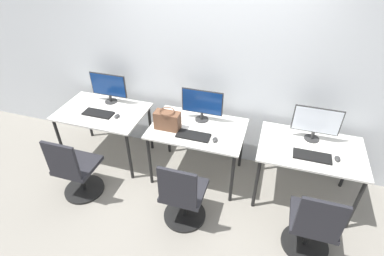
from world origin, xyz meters
name	(u,v)px	position (x,y,z in m)	size (l,w,h in m)	color
ground_plane	(188,194)	(0.00, 0.00, 0.00)	(20.00, 20.00, 0.00)	gray
wall_back	(210,61)	(0.00, 0.87, 1.40)	(12.00, 0.05, 2.80)	silver
desk_left	(103,116)	(-1.30, 0.37, 0.67)	(1.12, 0.75, 0.75)	silver
monitor_left	(109,87)	(-1.30, 0.61, 0.98)	(0.51, 0.17, 0.41)	#2D2D2D
keyboard_left	(98,113)	(-1.30, 0.29, 0.76)	(0.39, 0.17, 0.02)	black
mouse_left	(117,116)	(-1.03, 0.30, 0.76)	(0.06, 0.09, 0.03)	#333333
office_chair_left	(76,172)	(-1.26, -0.38, 0.36)	(0.48, 0.48, 0.89)	black
desk_center	(197,133)	(0.00, 0.37, 0.67)	(1.12, 0.75, 0.75)	silver
monitor_center	(202,104)	(0.00, 0.56, 0.98)	(0.51, 0.17, 0.41)	#2D2D2D
keyboard_center	(193,136)	(0.00, 0.20, 0.76)	(0.39, 0.17, 0.02)	black
mouse_center	(215,140)	(0.26, 0.19, 0.76)	(0.06, 0.09, 0.03)	#333333
office_chair_center	(183,198)	(0.06, -0.38, 0.36)	(0.48, 0.48, 0.89)	black
desk_right	(310,154)	(1.30, 0.37, 0.67)	(1.12, 0.75, 0.75)	silver
monitor_right	(316,122)	(1.30, 0.55, 0.98)	(0.51, 0.17, 0.41)	#2D2D2D
keyboard_right	(312,156)	(1.30, 0.22, 0.76)	(0.39, 0.17, 0.02)	black
mouse_right	(337,159)	(1.55, 0.25, 0.76)	(0.06, 0.09, 0.03)	#333333
office_chair_right	(312,227)	(1.38, -0.37, 0.36)	(0.48, 0.48, 0.89)	black
handbag	(167,120)	(-0.34, 0.26, 0.86)	(0.30, 0.18, 0.25)	brown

